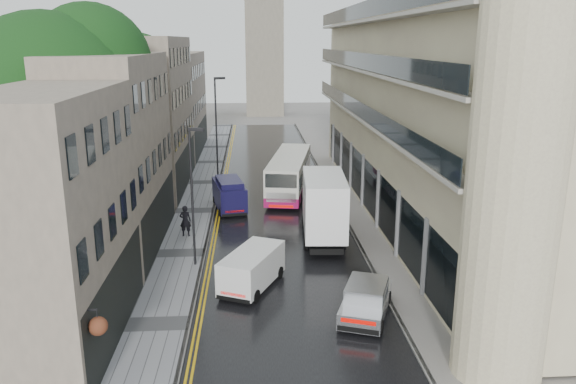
{
  "coord_description": "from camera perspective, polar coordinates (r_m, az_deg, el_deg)",
  "views": [
    {
      "loc": [
        -1.72,
        -11.09,
        11.82
      ],
      "look_at": [
        0.18,
        18.0,
        3.93
      ],
      "focal_mm": 35.0,
      "sensor_mm": 36.0,
      "label": 1
    }
  ],
  "objects": [
    {
      "name": "pedestrian",
      "position": [
        35.13,
        -10.39,
        -2.9
      ],
      "size": [
        0.75,
        0.53,
        1.94
      ],
      "primitive_type": "imported",
      "rotation": [
        0.0,
        0.0,
        3.05
      ],
      "color": "black",
      "rests_on": "left_sidewalk"
    },
    {
      "name": "navy_van",
      "position": [
        38.89,
        -6.87,
        -0.81
      ],
      "size": [
        2.71,
        4.92,
        2.37
      ],
      "primitive_type": null,
      "rotation": [
        0.0,
        0.0,
        0.19
      ],
      "color": "black",
      "rests_on": "road"
    },
    {
      "name": "white_van",
      "position": [
        26.96,
        -6.64,
        -8.67
      ],
      "size": [
        3.43,
        4.62,
        1.92
      ],
      "primitive_type": null,
      "rotation": [
        0.0,
        0.0,
        -0.43
      ],
      "color": "white",
      "rests_on": "road"
    },
    {
      "name": "cream_bus",
      "position": [
        41.97,
        -1.86,
        0.92
      ],
      "size": [
        4.41,
        11.27,
        3.0
      ],
      "primitive_type": null,
      "rotation": [
        0.0,
        0.0,
        -0.18
      ],
      "color": "silver",
      "rests_on": "road"
    },
    {
      "name": "old_shop_row",
      "position": [
        42.22,
        -14.34,
        6.74
      ],
      "size": [
        4.5,
        56.0,
        12.0
      ],
      "primitive_type": null,
      "color": "gray",
      "rests_on": "ground"
    },
    {
      "name": "modern_block",
      "position": [
        39.29,
        14.25,
        7.63
      ],
      "size": [
        8.0,
        40.0,
        14.0
      ],
      "primitive_type": null,
      "color": "beige",
      "rests_on": "ground"
    },
    {
      "name": "tree_near",
      "position": [
        33.27,
        -22.7,
        5.54
      ],
      "size": [
        10.56,
        10.56,
        13.89
      ],
      "primitive_type": null,
      "color": "black",
      "rests_on": "ground"
    },
    {
      "name": "left_sidewalk",
      "position": [
        40.55,
        -9.41,
        -1.93
      ],
      "size": [
        2.7,
        85.0,
        0.12
      ],
      "primitive_type": "cube",
      "color": "gray",
      "rests_on": "ground"
    },
    {
      "name": "silver_hatchback",
      "position": [
        24.25,
        5.41,
        -11.97
      ],
      "size": [
        3.11,
        4.51,
        1.55
      ],
      "primitive_type": null,
      "rotation": [
        0.0,
        0.0,
        -0.35
      ],
      "color": "silver",
      "rests_on": "road"
    },
    {
      "name": "lamp_post_far",
      "position": [
        49.1,
        -7.29,
        6.39
      ],
      "size": [
        0.99,
        0.57,
        8.67
      ],
      "primitive_type": null,
      "rotation": [
        0.0,
        0.0,
        0.39
      ],
      "color": "black",
      "rests_on": "left_sidewalk"
    },
    {
      "name": "white_lorry",
      "position": [
        32.27,
        1.87,
        -2.41
      ],
      "size": [
        2.86,
        8.03,
        4.15
      ],
      "primitive_type": null,
      "rotation": [
        0.0,
        0.0,
        -0.06
      ],
      "color": "white",
      "rests_on": "road"
    },
    {
      "name": "road",
      "position": [
        40.39,
        -1.12,
        -1.87
      ],
      "size": [
        9.0,
        85.0,
        0.02
      ],
      "primitive_type": "cube",
      "color": "black",
      "rests_on": "ground"
    },
    {
      "name": "lamp_post_near",
      "position": [
        29.81,
        -9.7,
        -0.66
      ],
      "size": [
        0.85,
        0.37,
        7.4
      ],
      "primitive_type": null,
      "rotation": [
        0.0,
        0.0,
        -0.24
      ],
      "color": "black",
      "rests_on": "left_sidewalk"
    },
    {
      "name": "right_sidewalk",
      "position": [
        40.97,
        6.45,
        -1.65
      ],
      "size": [
        1.8,
        85.0,
        0.12
      ],
      "primitive_type": "cube",
      "color": "slate",
      "rests_on": "ground"
    },
    {
      "name": "tree_far",
      "position": [
        45.66,
        -17.11,
        7.44
      ],
      "size": [
        9.24,
        9.24,
        12.46
      ],
      "primitive_type": null,
      "color": "black",
      "rests_on": "ground"
    }
  ]
}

